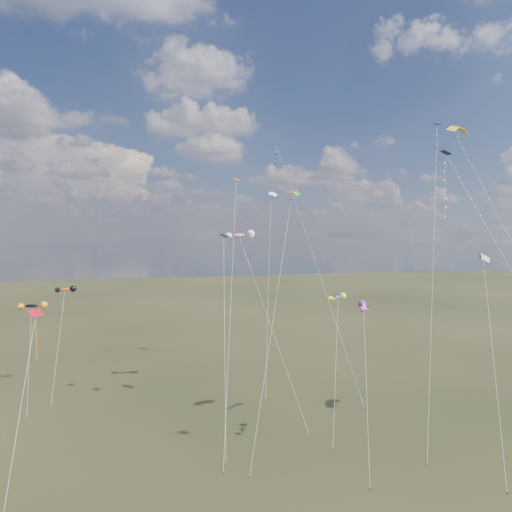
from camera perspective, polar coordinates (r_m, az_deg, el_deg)
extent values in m
plane|color=black|center=(42.99, 7.08, -27.39)|extent=(400.00, 400.00, 0.00)
cube|color=black|center=(71.98, 21.72, 15.06)|extent=(1.24, 1.23, 0.31)
cylinder|color=silver|center=(57.48, 21.28, -0.43)|extent=(15.64, 20.43, 37.23)
cube|color=#332316|center=(49.46, 20.61, -23.23)|extent=(0.10, 0.10, 0.12)
cube|color=#0C1C54|center=(75.34, 2.50, 13.80)|extent=(0.91, 0.90, 0.22)
cylinder|color=silver|center=(65.20, 7.34, -0.42)|extent=(5.11, 20.61, 36.10)
cube|color=#332316|center=(60.83, 13.47, -18.08)|extent=(0.10, 0.10, 0.12)
cube|color=black|center=(56.42, -4.06, 2.53)|extent=(1.04, 1.06, 0.39)
cylinder|color=silver|center=(50.29, -3.94, -9.77)|extent=(2.70, 14.40, 21.42)
cube|color=#332316|center=(46.98, -3.78, -24.52)|extent=(0.10, 0.10, 0.12)
cube|color=#AA0718|center=(45.02, -25.82, -6.43)|extent=(1.51, 1.49, 0.54)
cylinder|color=silver|center=(42.77, -27.44, -17.05)|extent=(1.05, 8.71, 14.62)
cube|color=navy|center=(44.09, 22.64, 11.85)|extent=(0.84, 0.90, 0.36)
cube|color=#DE3F00|center=(56.69, -2.47, 9.56)|extent=(1.05, 1.02, 0.31)
cylinder|color=silver|center=(48.89, -3.17, -5.99)|extent=(4.73, 15.25, 28.35)
cube|color=#332316|center=(45.74, -4.12, -25.32)|extent=(0.10, 0.10, 0.12)
cylinder|color=silver|center=(68.17, 1.58, -3.46)|extent=(6.17, 17.93, 28.54)
cube|color=#332316|center=(62.14, 1.20, -17.55)|extent=(0.10, 0.10, 0.12)
cylinder|color=silver|center=(51.46, 27.62, -11.00)|extent=(8.76, 12.94, 19.28)
cube|color=#332316|center=(47.51, 28.90, -24.53)|extent=(0.10, 0.10, 0.12)
cylinder|color=silver|center=(48.46, 2.23, -7.01)|extent=(9.11, 14.78, 26.77)
cube|color=#332316|center=(44.89, -0.83, -25.89)|extent=(0.10, 0.10, 0.12)
ellipsoid|color=black|center=(66.14, -26.25, -5.61)|extent=(3.46, 1.51, 1.04)
cylinder|color=silver|center=(64.09, -26.48, -11.49)|extent=(0.53, 6.60, 12.34)
cube|color=#332316|center=(62.74, -26.75, -17.63)|extent=(0.10, 0.10, 0.12)
ellipsoid|color=red|center=(70.30, -22.79, -3.88)|extent=(2.69, 1.43, 1.09)
cylinder|color=silver|center=(67.34, -23.49, -10.12)|extent=(0.77, 8.48, 13.78)
cube|color=#332316|center=(65.24, -24.27, -16.79)|extent=(0.10, 0.10, 0.12)
ellipsoid|color=white|center=(47.06, 13.31, -6.15)|extent=(1.67, 2.72, 0.80)
cylinder|color=silver|center=(44.96, 13.66, -16.00)|extent=(3.14, 7.19, 14.38)
cube|color=#332316|center=(44.27, 14.07, -26.41)|extent=(0.10, 0.10, 0.12)
ellipsoid|color=red|center=(63.91, -2.06, 2.59)|extent=(3.50, 1.77, 1.45)
cylinder|color=silver|center=(56.80, 1.77, -8.30)|extent=(3.57, 17.81, 21.47)
cube|color=#332316|center=(52.54, 6.78, -21.46)|extent=(0.10, 0.10, 0.12)
ellipsoid|color=#234FB5|center=(53.36, 10.23, -5.10)|extent=(2.32, 1.90, 0.82)
cylinder|color=silver|center=(51.08, 9.93, -13.68)|extent=(3.68, 6.80, 14.37)
cube|color=#332316|center=(50.03, 9.59, -22.78)|extent=(0.10, 0.10, 0.12)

